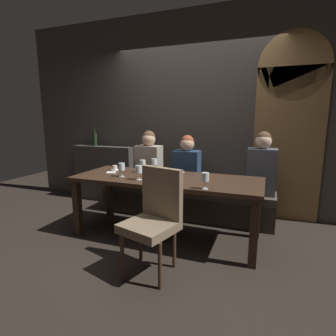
# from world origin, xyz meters

# --- Properties ---
(ground) EXTENTS (9.00, 9.00, 0.00)m
(ground) POSITION_xyz_m (0.00, 0.00, 0.00)
(ground) COLOR black
(back_wall_tiled) EXTENTS (6.00, 0.12, 3.00)m
(back_wall_tiled) POSITION_xyz_m (0.00, 1.22, 1.50)
(back_wall_tiled) COLOR #423D38
(back_wall_tiled) RESTS_ON ground
(arched_door) EXTENTS (0.90, 0.05, 2.55)m
(arched_door) POSITION_xyz_m (1.35, 1.15, 1.36)
(arched_door) COLOR olive
(arched_door) RESTS_ON ground
(back_counter) EXTENTS (1.10, 0.28, 0.95)m
(back_counter) POSITION_xyz_m (-1.55, 1.04, 0.47)
(back_counter) COLOR #38342F
(back_counter) RESTS_ON ground
(dining_table) EXTENTS (2.20, 0.84, 0.74)m
(dining_table) POSITION_xyz_m (0.00, 0.00, 0.65)
(dining_table) COLOR #342217
(dining_table) RESTS_ON ground
(banquette_bench) EXTENTS (2.50, 0.44, 0.45)m
(banquette_bench) POSITION_xyz_m (0.00, 0.70, 0.23)
(banquette_bench) COLOR #312A23
(banquette_bench) RESTS_ON ground
(chair_near_side) EXTENTS (0.55, 0.55, 0.98)m
(chair_near_side) POSITION_xyz_m (0.16, -0.72, 0.56)
(chair_near_side) COLOR #3D281C
(chair_near_side) RESTS_ON ground
(diner_redhead) EXTENTS (0.36, 0.24, 0.80)m
(diner_redhead) POSITION_xyz_m (-0.53, 0.67, 0.83)
(diner_redhead) COLOR #9E9384
(diner_redhead) RESTS_ON banquette_bench
(diner_bearded) EXTENTS (0.36, 0.24, 0.74)m
(diner_bearded) POSITION_xyz_m (0.04, 0.73, 0.80)
(diner_bearded) COLOR navy
(diner_bearded) RESTS_ON banquette_bench
(diner_far_end) EXTENTS (0.36, 0.24, 0.82)m
(diner_far_end) POSITION_xyz_m (1.04, 0.71, 0.84)
(diner_far_end) COLOR #4C515B
(diner_far_end) RESTS_ON banquette_bench
(wine_bottle_dark_red) EXTENTS (0.08, 0.08, 0.33)m
(wine_bottle_dark_red) POSITION_xyz_m (-1.72, 1.02, 1.07)
(wine_bottle_dark_red) COLOR black
(wine_bottle_dark_red) RESTS_ON back_counter
(wine_glass_far_left) EXTENTS (0.08, 0.08, 0.16)m
(wine_glass_far_left) POSITION_xyz_m (-0.29, 0.30, 0.85)
(wine_glass_far_left) COLOR silver
(wine_glass_far_left) RESTS_ON dining_table
(wine_glass_far_right) EXTENTS (0.08, 0.08, 0.16)m
(wine_glass_far_right) POSITION_xyz_m (0.54, -0.35, 0.86)
(wine_glass_far_right) COLOR silver
(wine_glass_far_right) RESTS_ON dining_table
(wine_glass_end_left) EXTENTS (0.08, 0.08, 0.16)m
(wine_glass_end_left) POSITION_xyz_m (-0.25, -0.23, 0.85)
(wine_glass_end_left) COLOR silver
(wine_glass_end_left) RESTS_ON dining_table
(wine_glass_near_left) EXTENTS (0.08, 0.08, 0.16)m
(wine_glass_near_left) POSITION_xyz_m (-0.51, -0.15, 0.86)
(wine_glass_near_left) COLOR silver
(wine_glass_near_left) RESTS_ON dining_table
(wine_glass_end_right) EXTENTS (0.08, 0.08, 0.16)m
(wine_glass_end_right) POSITION_xyz_m (-0.38, 0.15, 0.85)
(wine_glass_end_right) COLOR silver
(wine_glass_end_right) RESTS_ON dining_table
(espresso_cup) EXTENTS (0.12, 0.12, 0.06)m
(espresso_cup) POSITION_xyz_m (-0.80, 0.17, 0.77)
(espresso_cup) COLOR white
(espresso_cup) RESTS_ON dining_table
(dessert_plate) EXTENTS (0.19, 0.19, 0.05)m
(dessert_plate) POSITION_xyz_m (0.02, 0.26, 0.75)
(dessert_plate) COLOR white
(dessert_plate) RESTS_ON dining_table
(folded_napkin) EXTENTS (0.14, 0.13, 0.01)m
(folded_napkin) POSITION_xyz_m (-0.76, 0.00, 0.74)
(folded_napkin) COLOR silver
(folded_napkin) RESTS_ON dining_table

